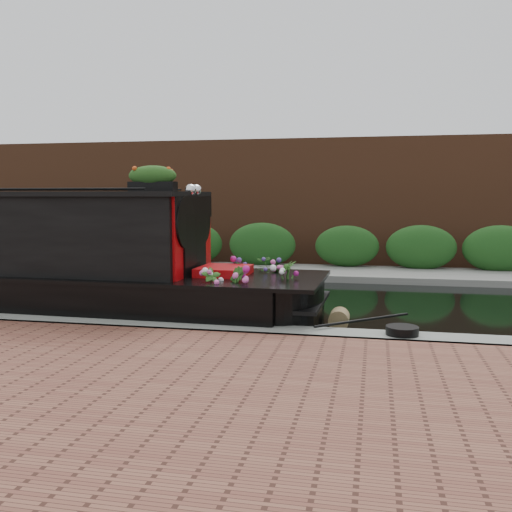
# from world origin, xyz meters

# --- Properties ---
(ground) EXTENTS (80.00, 80.00, 0.00)m
(ground) POSITION_xyz_m (0.00, 0.00, 0.00)
(ground) COLOR black
(ground) RESTS_ON ground
(near_bank_coping) EXTENTS (40.00, 0.60, 0.50)m
(near_bank_coping) POSITION_xyz_m (0.00, -3.30, 0.00)
(near_bank_coping) COLOR gray
(near_bank_coping) RESTS_ON ground
(near_bank_pavers) EXTENTS (40.00, 7.00, 0.50)m
(near_bank_pavers) POSITION_xyz_m (0.00, -7.00, 0.00)
(near_bank_pavers) COLOR brown
(near_bank_pavers) RESTS_ON ground
(far_bank_path) EXTENTS (40.00, 2.40, 0.34)m
(far_bank_path) POSITION_xyz_m (0.00, 4.20, 0.00)
(far_bank_path) COLOR slate
(far_bank_path) RESTS_ON ground
(far_hedge) EXTENTS (40.00, 1.10, 2.80)m
(far_hedge) POSITION_xyz_m (0.00, 5.10, 0.00)
(far_hedge) COLOR #1C4818
(far_hedge) RESTS_ON ground
(far_brick_wall) EXTENTS (40.00, 1.00, 8.00)m
(far_brick_wall) POSITION_xyz_m (0.00, 7.20, 0.00)
(far_brick_wall) COLOR brown
(far_brick_wall) RESTS_ON ground
(rope_fender) EXTENTS (0.33, 0.42, 0.33)m
(rope_fender) POSITION_xyz_m (2.59, -2.00, 0.17)
(rope_fender) COLOR olive
(rope_fender) RESTS_ON ground
(coiled_mooring_rope) EXTENTS (0.46, 0.46, 0.12)m
(coiled_mooring_rope) POSITION_xyz_m (3.55, -3.25, 0.31)
(coiled_mooring_rope) COLOR black
(coiled_mooring_rope) RESTS_ON near_bank_coping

